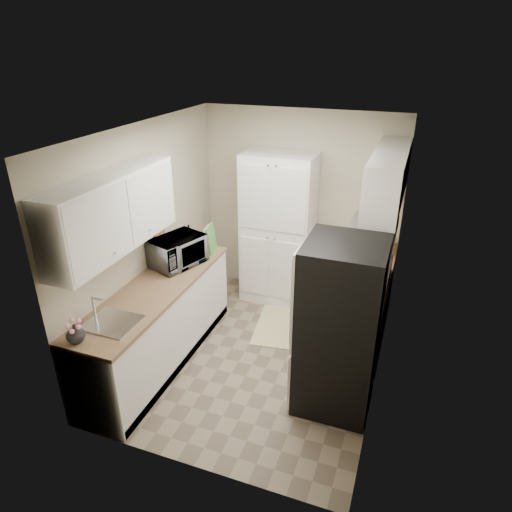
{
  "coord_description": "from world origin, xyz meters",
  "views": [
    {
      "loc": [
        1.42,
        -3.95,
        3.25
      ],
      "look_at": [
        -0.08,
        0.15,
        1.16
      ],
      "focal_mm": 32.0,
      "sensor_mm": 36.0,
      "label": 1
    }
  ],
  "objects_px": {
    "pantry_cabinet": "(278,230)",
    "wine_bottle": "(189,239)",
    "microwave": "(178,251)",
    "toaster_oven": "(379,244)",
    "refrigerator": "(339,328)",
    "electric_range": "(353,317)"
  },
  "relations": [
    {
      "from": "pantry_cabinet",
      "to": "refrigerator",
      "type": "relative_size",
      "value": 1.18
    },
    {
      "from": "microwave",
      "to": "wine_bottle",
      "type": "xyz_separation_m",
      "value": [
        -0.06,
        0.39,
        -0.02
      ]
    },
    {
      "from": "toaster_oven",
      "to": "refrigerator",
      "type": "bearing_deg",
      "value": -110.27
    },
    {
      "from": "toaster_oven",
      "to": "wine_bottle",
      "type": "bearing_deg",
      "value": -175.64
    },
    {
      "from": "pantry_cabinet",
      "to": "microwave",
      "type": "xyz_separation_m",
      "value": [
        -0.81,
        -1.19,
        0.08
      ]
    },
    {
      "from": "microwave",
      "to": "wine_bottle",
      "type": "bearing_deg",
      "value": 27.8
    },
    {
      "from": "electric_range",
      "to": "wine_bottle",
      "type": "distance_m",
      "value": 2.13
    },
    {
      "from": "pantry_cabinet",
      "to": "wine_bottle",
      "type": "bearing_deg",
      "value": -137.19
    },
    {
      "from": "wine_bottle",
      "to": "toaster_oven",
      "type": "relative_size",
      "value": 0.92
    },
    {
      "from": "refrigerator",
      "to": "wine_bottle",
      "type": "height_order",
      "value": "refrigerator"
    },
    {
      "from": "electric_range",
      "to": "microwave",
      "type": "height_order",
      "value": "microwave"
    },
    {
      "from": "refrigerator",
      "to": "wine_bottle",
      "type": "xyz_separation_m",
      "value": [
        -2.01,
        0.92,
        0.22
      ]
    },
    {
      "from": "pantry_cabinet",
      "to": "microwave",
      "type": "distance_m",
      "value": 1.45
    },
    {
      "from": "refrigerator",
      "to": "microwave",
      "type": "relative_size",
      "value": 2.86
    },
    {
      "from": "pantry_cabinet",
      "to": "refrigerator",
      "type": "distance_m",
      "value": 2.07
    },
    {
      "from": "wine_bottle",
      "to": "microwave",
      "type": "bearing_deg",
      "value": -81.51
    },
    {
      "from": "refrigerator",
      "to": "toaster_oven",
      "type": "relative_size",
      "value": 5.23
    },
    {
      "from": "pantry_cabinet",
      "to": "toaster_oven",
      "type": "xyz_separation_m",
      "value": [
        1.29,
        -0.04,
        0.01
      ]
    },
    {
      "from": "refrigerator",
      "to": "microwave",
      "type": "distance_m",
      "value": 2.04
    },
    {
      "from": "electric_range",
      "to": "wine_bottle",
      "type": "height_order",
      "value": "wine_bottle"
    },
    {
      "from": "refrigerator",
      "to": "wine_bottle",
      "type": "bearing_deg",
      "value": 155.41
    },
    {
      "from": "pantry_cabinet",
      "to": "microwave",
      "type": "bearing_deg",
      "value": -124.24
    }
  ]
}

